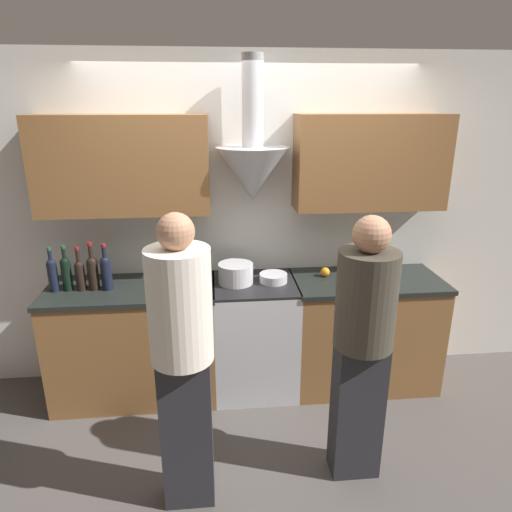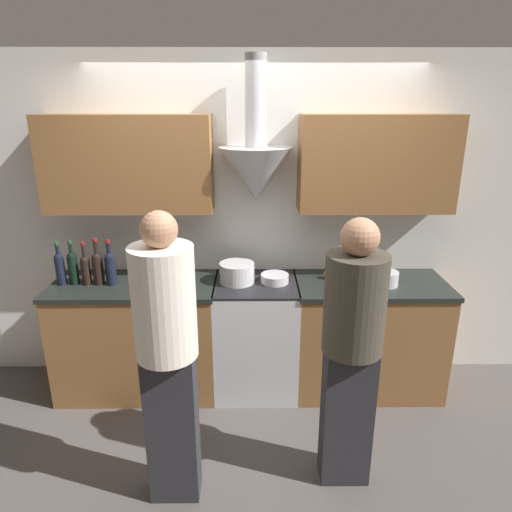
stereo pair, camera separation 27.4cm
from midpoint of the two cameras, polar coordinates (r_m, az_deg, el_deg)
ground_plane at (r=3.67m, az=-1.90°, el=-18.76°), size 12.00×12.00×0.00m
wall_back at (r=3.59m, az=-3.03°, el=6.39°), size 8.40×0.55×2.60m
counter_left at (r=3.77m, az=-16.92°, el=-10.22°), size 1.26×0.62×0.92m
counter_right at (r=3.83m, az=11.26°, el=-9.19°), size 1.16×0.62×0.92m
stove_range at (r=3.69m, az=-2.31°, el=-9.93°), size 0.64×0.60×0.92m
wine_bottle_0 at (r=3.67m, az=-26.09°, el=-1.96°), size 0.07×0.07×0.33m
wine_bottle_1 at (r=3.64m, az=-24.65°, el=-1.83°), size 0.07×0.07×0.34m
wine_bottle_2 at (r=3.61m, az=-23.21°, el=-2.05°), size 0.07×0.07×0.33m
wine_bottle_3 at (r=3.58m, az=-21.82°, el=-1.79°), size 0.08×0.08×0.36m
wine_bottle_4 at (r=3.54m, az=-20.37°, el=-1.80°), size 0.08×0.08×0.35m
stock_pot at (r=3.47m, az=-4.81°, el=-2.21°), size 0.27×0.27×0.15m
mixing_bowl at (r=3.50m, az=-0.06°, el=-2.77°), size 0.21×0.21×0.07m
orange_fruit at (r=3.63m, az=6.50°, el=-2.03°), size 0.07×0.07×0.07m
saucepan at (r=3.61m, az=13.41°, el=-2.27°), size 0.18×0.18×0.11m
person_foreground_left at (r=2.52m, az=-12.32°, el=-12.06°), size 0.33×0.33×1.73m
person_foreground_right at (r=2.71m, az=10.35°, el=-10.50°), size 0.34×0.34×1.67m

